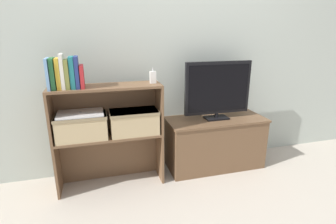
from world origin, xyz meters
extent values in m
plane|color=#BCB2A3|center=(0.00, 0.00, 0.00)|extent=(16.00, 16.00, 0.00)
cube|color=#B2BCB2|center=(0.00, 0.42, 1.20)|extent=(10.00, 0.05, 2.40)
cube|color=brown|center=(0.50, 0.19, 0.24)|extent=(0.93, 0.38, 0.48)
cube|color=brown|center=(0.50, 0.19, 0.49)|extent=(0.95, 0.40, 0.02)
cube|color=black|center=(0.50, 0.19, 0.51)|extent=(0.22, 0.14, 0.01)
cylinder|color=black|center=(0.50, 0.19, 0.54)|extent=(0.04, 0.04, 0.04)
cube|color=black|center=(0.50, 0.19, 0.80)|extent=(0.64, 0.03, 0.49)
cube|color=black|center=(0.50, 0.17, 0.80)|extent=(0.59, 0.00, 0.43)
cube|color=brown|center=(-0.95, 0.13, 0.23)|extent=(0.02, 0.27, 0.47)
cube|color=brown|center=(-0.08, 0.13, 0.23)|extent=(0.02, 0.27, 0.47)
cube|color=brown|center=(-0.52, 0.26, 0.23)|extent=(0.85, 0.02, 0.47)
cube|color=brown|center=(-0.52, 0.13, 0.46)|extent=(0.85, 0.27, 0.02)
cube|color=brown|center=(-0.95, 0.13, 0.68)|extent=(0.02, 0.27, 0.42)
cube|color=brown|center=(-0.08, 0.13, 0.68)|extent=(0.02, 0.27, 0.42)
cube|color=brown|center=(-0.52, 0.26, 0.68)|extent=(0.85, 0.02, 0.42)
cube|color=brown|center=(-0.52, 0.13, 0.88)|extent=(0.85, 0.27, 0.02)
cube|color=#709ECC|center=(-0.92, 0.10, 1.01)|extent=(0.02, 0.16, 0.23)
cube|color=#286638|center=(-0.89, 0.10, 1.01)|extent=(0.03, 0.13, 0.23)
cube|color=gold|center=(-0.85, 0.10, 1.00)|extent=(0.03, 0.13, 0.23)
cube|color=silver|center=(-0.82, 0.10, 1.02)|extent=(0.03, 0.13, 0.26)
cube|color=olive|center=(-0.79, 0.10, 1.00)|extent=(0.03, 0.14, 0.22)
cube|color=#1E7075|center=(-0.76, 0.10, 1.01)|extent=(0.03, 0.13, 0.24)
cube|color=navy|center=(-0.72, 0.10, 1.01)|extent=(0.03, 0.13, 0.24)
cube|color=#B22328|center=(-0.69, 0.10, 0.98)|extent=(0.03, 0.15, 0.17)
cube|color=white|center=(-0.13, 0.13, 0.94)|extent=(0.05, 0.04, 0.10)
cylinder|color=silver|center=(-0.13, 0.13, 1.00)|extent=(0.01, 0.01, 0.03)
cube|color=tan|center=(-0.73, 0.12, 0.57)|extent=(0.40, 0.23, 0.20)
cube|color=#917E5B|center=(-0.73, 0.12, 0.66)|extent=(0.40, 0.23, 0.02)
cube|color=tan|center=(-0.30, 0.12, 0.57)|extent=(0.40, 0.23, 0.20)
cube|color=#917E5B|center=(-0.30, 0.12, 0.66)|extent=(0.40, 0.23, 0.02)
cube|color=white|center=(-0.73, 0.12, 0.68)|extent=(0.36, 0.22, 0.02)
cylinder|color=#99999E|center=(-0.73, 0.12, 0.69)|extent=(0.02, 0.02, 0.00)
camera|label=1|loc=(-0.59, -1.98, 1.31)|focal=28.00mm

